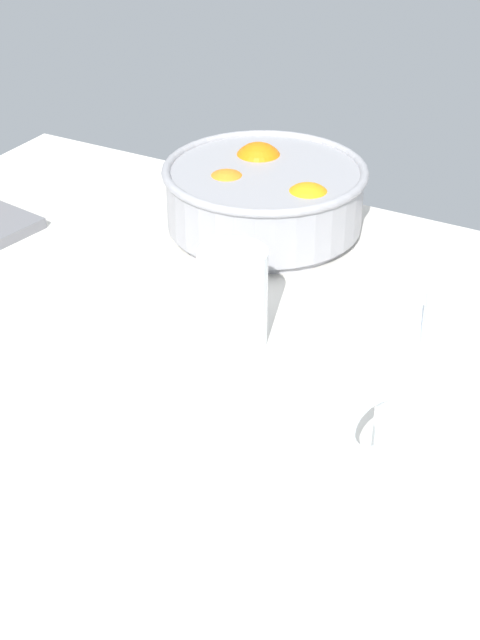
% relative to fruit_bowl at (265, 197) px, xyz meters
% --- Properties ---
extents(ground_plane, '(1.26, 0.88, 0.03)m').
position_rel_fruit_bowl_xyz_m(ground_plane, '(0.12, -0.29, -0.07)').
color(ground_plane, silver).
extents(fruit_bowl, '(0.28, 0.28, 0.11)m').
position_rel_fruit_bowl_xyz_m(fruit_bowl, '(0.00, 0.00, 0.00)').
color(fruit_bowl, '#99999E').
rests_on(fruit_bowl, ground_plane).
extents(juice_pitcher, '(0.16, 0.18, 0.20)m').
position_rel_fruit_bowl_xyz_m(juice_pitcher, '(0.39, -0.36, 0.02)').
color(juice_pitcher, white).
rests_on(juice_pitcher, ground_plane).
extents(second_glass, '(0.08, 0.08, 0.12)m').
position_rel_fruit_bowl_xyz_m(second_glass, '(0.10, -0.26, -0.00)').
color(second_glass, white).
rests_on(second_glass, ground_plane).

